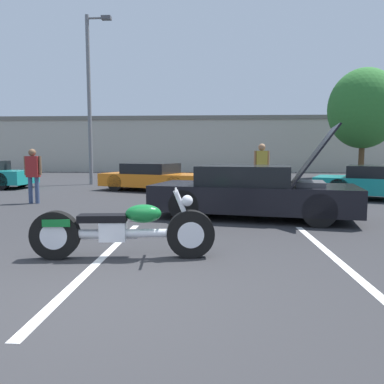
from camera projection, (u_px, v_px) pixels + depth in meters
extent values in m
plane|color=#2D2D30|center=(98.00, 298.00, 3.85)|extent=(80.00, 80.00, 0.00)
cube|color=white|center=(102.00, 258.00, 5.29)|extent=(0.12, 4.79, 0.01)
cube|color=white|center=(339.00, 262.00, 5.11)|extent=(0.12, 4.79, 0.01)
cube|color=#B2AD9E|center=(198.00, 145.00, 31.13)|extent=(32.00, 4.00, 4.40)
cube|color=slate|center=(198.00, 120.00, 30.92)|extent=(32.00, 4.20, 0.30)
cylinder|color=slate|center=(89.00, 102.00, 17.50)|extent=(0.18, 0.18, 7.79)
cylinder|color=slate|center=(97.00, 18.00, 17.09)|extent=(0.90, 0.10, 0.10)
cube|color=#4C4C51|center=(106.00, 18.00, 17.06)|extent=(0.44, 0.28, 0.16)
cylinder|color=brown|center=(361.00, 159.00, 21.96)|extent=(0.32, 0.32, 2.34)
ellipsoid|color=#2D702D|center=(364.00, 108.00, 21.67)|extent=(4.01, 4.01, 4.61)
cylinder|color=black|center=(191.00, 234.00, 5.30)|extent=(0.69, 0.22, 0.68)
cylinder|color=black|center=(55.00, 235.00, 5.23)|extent=(0.69, 0.22, 0.68)
cylinder|color=silver|center=(191.00, 234.00, 5.30)|extent=(0.39, 0.20, 0.37)
cylinder|color=silver|center=(55.00, 235.00, 5.23)|extent=(0.39, 0.20, 0.37)
cylinder|color=silver|center=(123.00, 233.00, 5.26)|extent=(1.62, 0.27, 0.12)
cube|color=silver|center=(113.00, 231.00, 5.25)|extent=(0.38, 0.27, 0.28)
ellipsoid|color=#146B2D|center=(143.00, 214.00, 5.24)|extent=(0.53, 0.33, 0.26)
cube|color=black|center=(103.00, 218.00, 5.23)|extent=(0.69, 0.32, 0.10)
cube|color=#146B2D|center=(58.00, 222.00, 5.21)|extent=(0.39, 0.25, 0.10)
cylinder|color=silver|center=(184.00, 211.00, 5.26)|extent=(0.31, 0.10, 0.63)
cylinder|color=silver|center=(176.00, 191.00, 5.23)|extent=(0.10, 0.70, 0.04)
sphere|color=silver|center=(187.00, 201.00, 5.25)|extent=(0.16, 0.16, 0.16)
cylinder|color=silver|center=(95.00, 236.00, 5.36)|extent=(1.24, 0.20, 0.09)
cube|color=black|center=(253.00, 197.00, 8.61)|extent=(4.82, 2.77, 0.58)
cube|color=black|center=(245.00, 175.00, 8.60)|extent=(2.34, 2.07, 0.43)
cylinder|color=black|center=(319.00, 210.00, 7.47)|extent=(0.72, 0.36, 0.69)
cylinder|color=black|center=(315.00, 200.00, 9.05)|extent=(0.72, 0.36, 0.69)
cylinder|color=black|center=(185.00, 205.00, 8.19)|extent=(0.72, 0.36, 0.69)
cylinder|color=black|center=(202.00, 197.00, 9.78)|extent=(0.72, 0.36, 0.69)
cube|color=black|center=(313.00, 156.00, 8.18)|extent=(1.28, 1.88, 1.32)
cube|color=#4C4C51|center=(310.00, 188.00, 8.26)|extent=(0.80, 1.13, 0.28)
cylinder|color=black|center=(1.00, 181.00, 15.08)|extent=(0.72, 0.27, 0.71)
cylinder|color=black|center=(22.00, 179.00, 16.55)|extent=(0.72, 0.27, 0.71)
cube|color=black|center=(380.00, 172.00, 11.95)|extent=(2.41, 2.28, 0.38)
cylinder|color=black|center=(339.00, 189.00, 11.80)|extent=(0.72, 0.48, 0.69)
cylinder|color=black|center=(343.00, 185.00, 13.24)|extent=(0.72, 0.48, 0.69)
cube|color=orange|center=(155.00, 180.00, 14.85)|extent=(4.56, 3.20, 0.51)
cube|color=black|center=(151.00, 168.00, 14.87)|extent=(2.35, 2.20, 0.40)
cylinder|color=black|center=(175.00, 185.00, 13.61)|extent=(0.70, 0.44, 0.66)
cylinder|color=black|center=(193.00, 182.00, 15.06)|extent=(0.70, 0.44, 0.66)
cylinder|color=black|center=(116.00, 183.00, 14.67)|extent=(0.70, 0.44, 0.66)
cylinder|color=black|center=(138.00, 180.00, 16.11)|extent=(0.70, 0.44, 0.66)
cylinder|color=#38476B|center=(31.00, 190.00, 11.06)|extent=(0.12, 0.12, 0.78)
cylinder|color=#38476B|center=(37.00, 190.00, 11.05)|extent=(0.12, 0.12, 0.78)
cube|color=maroon|center=(33.00, 167.00, 10.98)|extent=(0.36, 0.20, 0.62)
cylinder|color=brown|center=(25.00, 166.00, 10.99)|extent=(0.08, 0.08, 0.56)
cylinder|color=brown|center=(40.00, 166.00, 10.97)|extent=(0.08, 0.08, 0.56)
sphere|color=brown|center=(32.00, 152.00, 10.94)|extent=(0.21, 0.21, 0.21)
cylinder|color=#38476B|center=(258.00, 184.00, 12.60)|extent=(0.12, 0.12, 0.87)
cylinder|color=#38476B|center=(264.00, 184.00, 12.59)|extent=(0.12, 0.12, 0.87)
cube|color=#B29933|center=(262.00, 161.00, 12.52)|extent=(0.36, 0.20, 0.69)
cylinder|color=#9E704C|center=(255.00, 160.00, 12.53)|extent=(0.08, 0.08, 0.62)
cylinder|color=#9E704C|center=(268.00, 160.00, 12.50)|extent=(0.08, 0.08, 0.62)
sphere|color=#9E704C|center=(262.00, 147.00, 12.47)|extent=(0.24, 0.24, 0.24)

